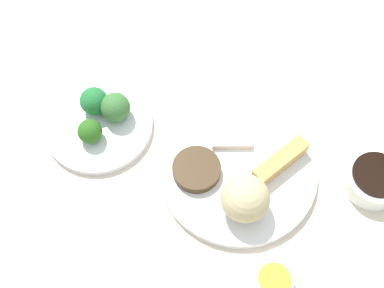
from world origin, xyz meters
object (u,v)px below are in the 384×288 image
(soy_sauce_bowl, at_px, (374,179))
(broccoli_plate, at_px, (99,125))
(main_plate, at_px, (237,171))
(sauce_ramekin_hot_mustard, at_px, (273,281))

(soy_sauce_bowl, bearing_deg, broccoli_plate, 96.26)
(main_plate, height_order, soy_sauce_bowl, soy_sauce_bowl)
(broccoli_plate, height_order, sauce_ramekin_hot_mustard, sauce_ramekin_hot_mustard)
(soy_sauce_bowl, bearing_deg, sauce_ramekin_hot_mustard, 152.61)
(broccoli_plate, xyz_separation_m, soy_sauce_bowl, (0.05, -0.50, 0.01))
(main_plate, bearing_deg, sauce_ramekin_hot_mustard, -146.65)
(sauce_ramekin_hot_mustard, bearing_deg, broccoli_plate, 65.82)
(soy_sauce_bowl, xyz_separation_m, sauce_ramekin_hot_mustard, (-0.23, 0.12, -0.01))
(main_plate, bearing_deg, broccoli_plate, 89.29)
(broccoli_plate, distance_m, sauce_ramekin_hot_mustard, 0.42)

